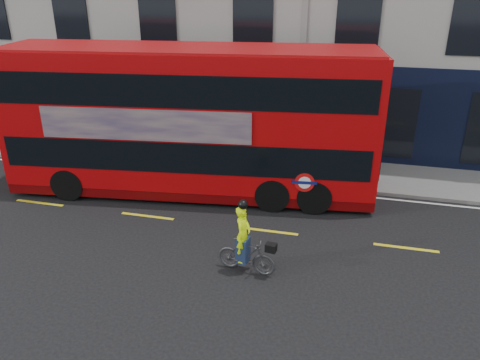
% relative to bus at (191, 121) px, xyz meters
% --- Properties ---
extents(ground, '(120.00, 120.00, 0.00)m').
position_rel_bus_xyz_m(ground, '(3.20, -3.80, -2.60)').
color(ground, black).
rests_on(ground, ground).
extents(pavement, '(60.00, 3.00, 0.12)m').
position_rel_bus_xyz_m(pavement, '(3.20, 2.70, -2.54)').
color(pavement, gray).
rests_on(pavement, ground).
extents(kerb, '(60.00, 0.12, 0.13)m').
position_rel_bus_xyz_m(kerb, '(3.20, 1.20, -2.53)').
color(kerb, slate).
rests_on(kerb, ground).
extents(road_edge_line, '(58.00, 0.10, 0.01)m').
position_rel_bus_xyz_m(road_edge_line, '(3.20, 0.90, -2.59)').
color(road_edge_line, silver).
rests_on(road_edge_line, ground).
extents(lane_dashes, '(58.00, 0.12, 0.01)m').
position_rel_bus_xyz_m(lane_dashes, '(3.20, -2.30, -2.59)').
color(lane_dashes, yellow).
rests_on(lane_dashes, ground).
extents(bus, '(12.79, 4.35, 5.06)m').
position_rel_bus_xyz_m(bus, '(0.00, 0.00, 0.00)').
color(bus, '#B00709').
rests_on(bus, ground).
extents(cyclist, '(1.63, 0.66, 2.07)m').
position_rel_bus_xyz_m(cyclist, '(2.99, -4.52, -1.90)').
color(cyclist, '#404345').
rests_on(cyclist, ground).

